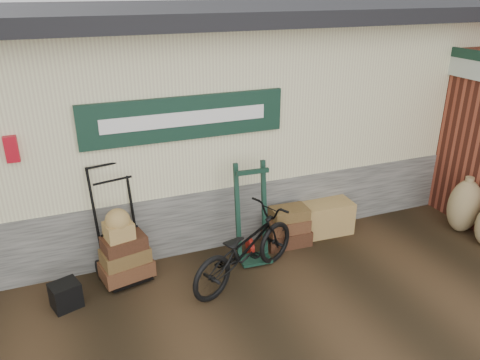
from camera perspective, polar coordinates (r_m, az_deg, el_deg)
name	(u,v)px	position (r m, az deg, el deg)	size (l,w,h in m)	color
ground	(236,287)	(5.99, -0.45, -12.86)	(80.00, 80.00, 0.00)	black
station_building	(175,109)	(7.71, -7.95, 8.54)	(14.40, 4.10, 3.20)	#4C4C47
brick_outbuilding	(468,123)	(8.90, 26.06, 6.26)	(1.71, 4.51, 2.62)	maroon
porter_trolley	(117,223)	(6.02, -14.72, -5.03)	(0.76, 0.57, 1.51)	black
green_barrow	(252,213)	(6.23, 1.50, -4.05)	(0.49, 0.41, 1.36)	black
suitcase_stack	(287,226)	(6.77, 5.75, -5.58)	(0.65, 0.41, 0.57)	#331D10
wicker_hamper	(325,216)	(7.20, 10.31, -4.38)	(0.76, 0.49, 0.49)	olive
black_trunk	(66,295)	(5.94, -20.48, -13.02)	(0.32, 0.27, 0.32)	black
bicycle	(245,245)	(5.86, 0.59, -7.88)	(1.74, 0.61, 1.01)	black
burlap_sack_left	(464,206)	(7.78, 25.67, -2.87)	(0.52, 0.44, 0.83)	#7E6143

